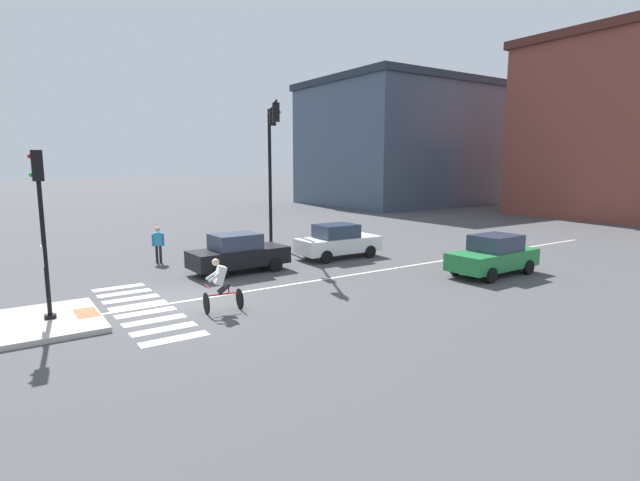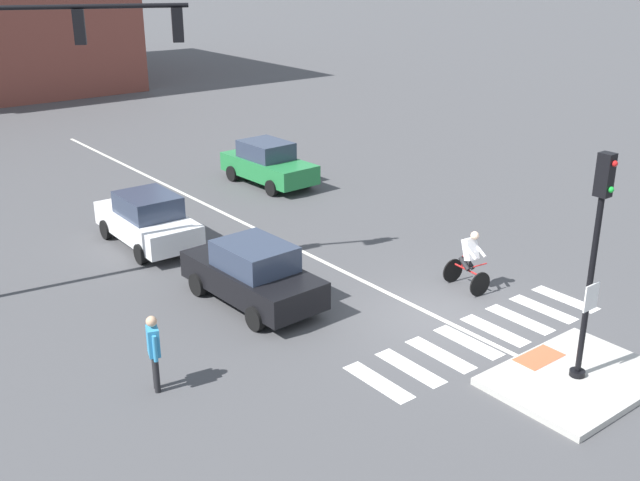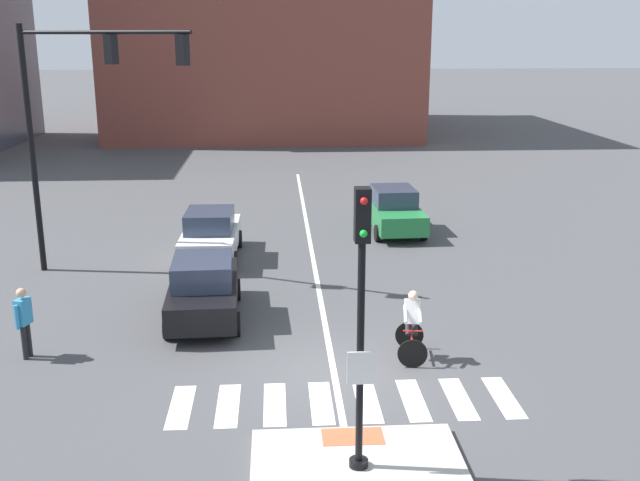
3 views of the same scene
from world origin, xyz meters
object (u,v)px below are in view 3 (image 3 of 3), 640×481
at_px(traffic_light_mast, 74,106).
at_px(car_black_westbound_near, 204,289).
at_px(car_white_westbound_far, 210,235).
at_px(car_green_eastbound_far, 394,210).
at_px(pedestrian_at_curb_left, 24,317).
at_px(cyclist, 412,323).
at_px(signal_pole, 361,306).

height_order(traffic_light_mast, car_black_westbound_near, traffic_light_mast).
height_order(traffic_light_mast, car_white_westbound_far, traffic_light_mast).
bearing_deg(car_green_eastbound_far, car_black_westbound_near, -126.53).
distance_m(traffic_light_mast, car_white_westbound_far, 5.84).
bearing_deg(pedestrian_at_curb_left, traffic_light_mast, 90.38).
bearing_deg(cyclist, pedestrian_at_curb_left, 176.01).
bearing_deg(signal_pole, car_white_westbound_far, 105.19).
bearing_deg(signal_pole, traffic_light_mast, 122.47).
relative_size(car_green_eastbound_far, cyclist, 2.48).
relative_size(car_black_westbound_near, cyclist, 2.48).
xyz_separation_m(traffic_light_mast, car_black_westbound_near, (3.84, -3.74, -4.32)).
xyz_separation_m(traffic_light_mast, cyclist, (8.72, -6.55, -4.26)).
height_order(signal_pole, car_green_eastbound_far, signal_pole).
bearing_deg(car_white_westbound_far, pedestrian_at_curb_left, -115.15).
bearing_deg(car_green_eastbound_far, car_white_westbound_far, -154.49).
bearing_deg(traffic_light_mast, cyclist, -36.92).
distance_m(traffic_light_mast, car_black_westbound_near, 6.88).
height_order(car_black_westbound_near, cyclist, cyclist).
bearing_deg(car_green_eastbound_far, signal_pole, -101.07).
height_order(car_white_westbound_far, cyclist, cyclist).
bearing_deg(pedestrian_at_curb_left, car_black_westbound_near, 30.17).
bearing_deg(cyclist, car_black_westbound_near, 150.02).
height_order(car_black_westbound_near, pedestrian_at_curb_left, pedestrian_at_curb_left).
distance_m(car_white_westbound_far, car_green_eastbound_far, 7.22).
bearing_deg(traffic_light_mast, signal_pole, -57.53).
distance_m(car_white_westbound_far, pedestrian_at_curb_left, 8.35).
xyz_separation_m(signal_pole, cyclist, (1.69, 4.49, -2.12)).
distance_m(car_black_westbound_near, pedestrian_at_curb_left, 4.40).
distance_m(car_black_westbound_near, car_white_westbound_far, 5.36).
relative_size(traffic_light_mast, cyclist, 4.41).
bearing_deg(car_green_eastbound_far, pedestrian_at_curb_left, -133.34).
distance_m(signal_pole, car_green_eastbound_far, 16.21).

